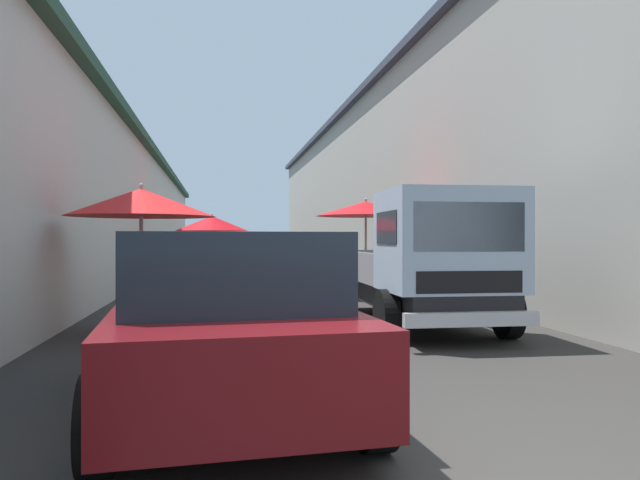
% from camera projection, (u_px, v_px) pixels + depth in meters
% --- Properties ---
extents(ground, '(90.00, 90.00, 0.00)m').
position_uv_depth(ground, '(269.00, 289.00, 16.46)').
color(ground, '#33302D').
extents(building_left_whitewash, '(49.80, 7.50, 4.59)m').
position_uv_depth(building_left_whitewash, '(17.00, 208.00, 17.46)').
color(building_left_whitewash, beige).
rests_on(building_left_whitewash, ground).
extents(building_right_concrete, '(49.80, 7.50, 6.77)m').
position_uv_depth(building_right_concrete, '(479.00, 180.00, 19.89)').
color(building_right_concrete, '#A39E93').
rests_on(building_right_concrete, ground).
extents(fruit_stall_near_right, '(2.27, 2.27, 2.19)m').
position_uv_depth(fruit_stall_near_right, '(212.00, 231.00, 18.51)').
color(fruit_stall_near_right, '#9E9EA3').
rests_on(fruit_stall_near_right, ground).
extents(fruit_stall_near_left, '(2.17, 2.17, 2.22)m').
position_uv_depth(fruit_stall_near_left, '(143.00, 221.00, 8.77)').
color(fruit_stall_near_left, '#9E9EA3').
rests_on(fruit_stall_near_left, ground).
extents(fruit_stall_mid_lane, '(2.41, 2.41, 2.38)m').
position_uv_depth(fruit_stall_mid_lane, '(366.00, 223.00, 14.23)').
color(fruit_stall_mid_lane, '#9E9EA3').
rests_on(fruit_stall_mid_lane, ground).
extents(hatchback_car, '(4.02, 2.15, 1.45)m').
position_uv_depth(hatchback_car, '(225.00, 318.00, 4.97)').
color(hatchback_car, '#600F14').
rests_on(hatchback_car, ground).
extents(delivery_truck, '(4.96, 2.07, 2.08)m').
position_uv_depth(delivery_truck, '(432.00, 263.00, 8.90)').
color(delivery_truck, black).
rests_on(delivery_truck, ground).
extents(vendor_by_crates, '(0.62, 0.25, 1.56)m').
position_uv_depth(vendor_by_crates, '(293.00, 254.00, 20.79)').
color(vendor_by_crates, navy).
rests_on(vendor_by_crates, ground).
extents(parked_scooter, '(1.69, 0.42, 1.14)m').
position_uv_depth(parked_scooter, '(196.00, 289.00, 11.37)').
color(parked_scooter, black).
rests_on(parked_scooter, ground).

